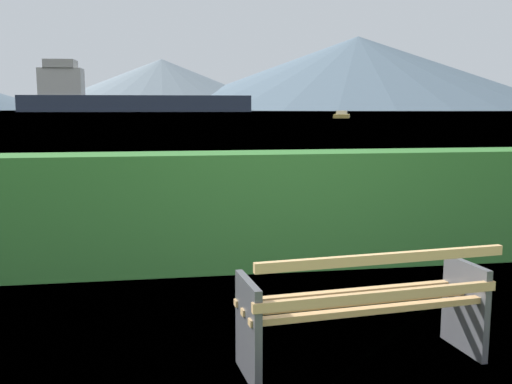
% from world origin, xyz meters
% --- Properties ---
extents(ground_plane, '(1400.00, 1400.00, 0.00)m').
position_xyz_m(ground_plane, '(0.00, 0.00, 0.00)').
color(ground_plane, '#567A38').
extents(water_surface, '(620.00, 620.00, 0.00)m').
position_xyz_m(water_surface, '(0.00, 308.95, 0.00)').
color(water_surface, slate).
rests_on(water_surface, ground_plane).
extents(park_bench, '(1.79, 0.76, 0.87)m').
position_xyz_m(park_bench, '(0.01, -0.06, 0.43)').
color(park_bench, tan).
rests_on(park_bench, ground_plane).
extents(hedge_row, '(11.22, 0.70, 1.30)m').
position_xyz_m(hedge_row, '(0.00, 2.63, 0.65)').
color(hedge_row, '#387A33').
rests_on(hedge_row, ground_plane).
extents(cargo_ship_large, '(112.14, 17.70, 24.77)m').
position_xyz_m(cargo_ship_large, '(-21.54, 290.50, 6.93)').
color(cargo_ship_large, '#2D384C').
rests_on(cargo_ship_large, water_surface).
extents(fishing_boat_near, '(5.64, 9.35, 1.36)m').
position_xyz_m(fishing_boat_near, '(31.61, 100.04, 0.48)').
color(fishing_boat_near, gold).
rests_on(fishing_boat_near, water_surface).
extents(distant_hills, '(793.62, 392.10, 69.54)m').
position_xyz_m(distant_hills, '(35.67, 553.05, 30.25)').
color(distant_hills, slate).
rests_on(distant_hills, ground_plane).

